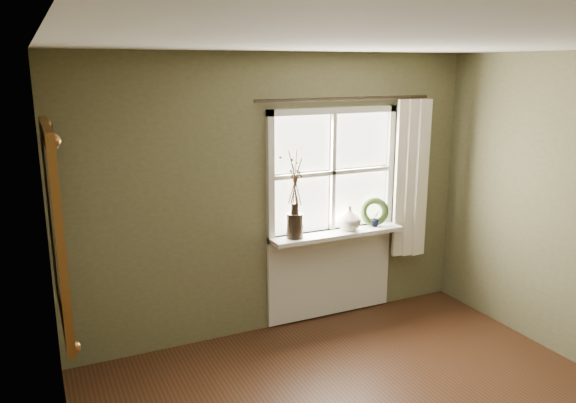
% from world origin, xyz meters
% --- Properties ---
extents(ceiling, '(4.50, 4.50, 0.00)m').
position_xyz_m(ceiling, '(0.00, 0.00, 2.60)').
color(ceiling, silver).
rests_on(ceiling, ground).
extents(wall_back, '(4.00, 0.10, 2.60)m').
position_xyz_m(wall_back, '(0.00, 2.30, 1.30)').
color(wall_back, brown).
rests_on(wall_back, ground).
extents(wall_left, '(0.10, 4.50, 2.60)m').
position_xyz_m(wall_left, '(-2.05, 0.00, 1.30)').
color(wall_left, brown).
rests_on(wall_left, ground).
extents(window_frame, '(1.36, 0.06, 1.24)m').
position_xyz_m(window_frame, '(0.55, 2.23, 1.48)').
color(window_frame, silver).
rests_on(window_frame, wall_back).
extents(window_sill, '(1.36, 0.26, 0.04)m').
position_xyz_m(window_sill, '(0.55, 2.12, 0.90)').
color(window_sill, silver).
rests_on(window_sill, wall_back).
extents(window_apron, '(1.36, 0.04, 0.88)m').
position_xyz_m(window_apron, '(0.55, 2.23, 0.46)').
color(window_apron, silver).
rests_on(window_apron, ground).
extents(dark_jug, '(0.16, 0.16, 0.23)m').
position_xyz_m(dark_jug, '(0.10, 2.12, 1.04)').
color(dark_jug, black).
rests_on(dark_jug, window_sill).
extents(cream_vase, '(0.30, 0.30, 0.24)m').
position_xyz_m(cream_vase, '(0.68, 2.12, 1.04)').
color(cream_vase, beige).
rests_on(cream_vase, window_sill).
extents(wreath, '(0.32, 0.23, 0.30)m').
position_xyz_m(wreath, '(1.00, 2.16, 1.03)').
color(wreath, '#2B411D').
rests_on(wreath, window_sill).
extents(potted_plant_left, '(0.11, 0.09, 0.17)m').
position_xyz_m(potted_plant_left, '(0.15, 2.12, 1.01)').
color(potted_plant_left, '#2B411D').
rests_on(potted_plant_left, window_sill).
extents(potted_plant_right, '(0.11, 0.10, 0.17)m').
position_xyz_m(potted_plant_right, '(0.99, 2.12, 1.01)').
color(potted_plant_right, '#2B411D').
rests_on(potted_plant_right, window_sill).
extents(curtain, '(0.36, 0.12, 1.59)m').
position_xyz_m(curtain, '(1.39, 2.13, 1.37)').
color(curtain, silver).
rests_on(curtain, wall_back).
extents(curtain_rod, '(1.84, 0.03, 0.03)m').
position_xyz_m(curtain_rod, '(0.65, 2.17, 2.18)').
color(curtain_rod, black).
rests_on(curtain_rod, wall_back).
extents(gilt_mirror, '(0.10, 1.12, 1.34)m').
position_xyz_m(gilt_mirror, '(-1.96, 1.45, 1.46)').
color(gilt_mirror, white).
rests_on(gilt_mirror, wall_left).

